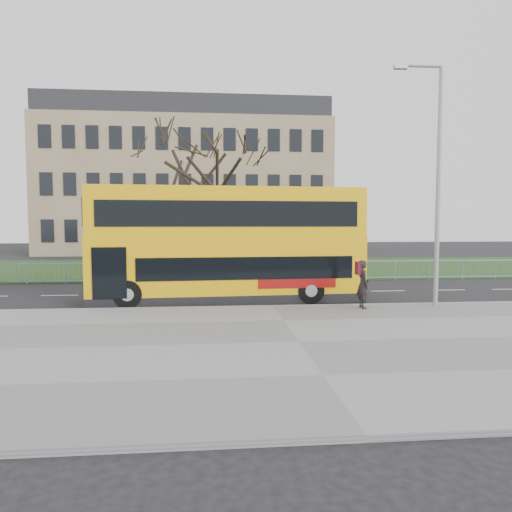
{
  "coord_description": "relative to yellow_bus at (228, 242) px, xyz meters",
  "views": [
    {
      "loc": [
        -2.16,
        -18.2,
        3.16
      ],
      "look_at": [
        -0.41,
        1.0,
        1.8
      ],
      "focal_mm": 32.0,
      "sensor_mm": 36.0,
      "label": 1
    }
  ],
  "objects": [
    {
      "name": "yellow_bus",
      "position": [
        0.0,
        0.0,
        0.0
      ],
      "size": [
        10.96,
        3.14,
        4.54
      ],
      "rotation": [
        0.0,
        0.0,
        0.05
      ],
      "color": "#F4B30A",
      "rests_on": "ground"
    },
    {
      "name": "bare_tree",
      "position": [
        -1.4,
        9.61,
        3.01
      ],
      "size": [
        7.51,
        7.51,
        10.73
      ],
      "primitive_type": null,
      "color": "black",
      "rests_on": "grass_verge"
    },
    {
      "name": "kerb",
      "position": [
        1.6,
        -1.94,
        -2.37
      ],
      "size": [
        80.0,
        0.2,
        0.14
      ],
      "primitive_type": "cube",
      "color": "gray",
      "rests_on": "ground"
    },
    {
      "name": "pavement",
      "position": [
        1.6,
        -7.14,
        -2.38
      ],
      "size": [
        80.0,
        10.5,
        0.12
      ],
      "primitive_type": "cube",
      "color": "slate",
      "rests_on": "ground"
    },
    {
      "name": "pedestrian",
      "position": [
        4.76,
        -2.7,
        -1.45
      ],
      "size": [
        0.42,
        0.64,
        1.74
      ],
      "primitive_type": "imported",
      "rotation": [
        0.0,
        0.0,
        1.58
      ],
      "color": "black",
      "rests_on": "pavement"
    },
    {
      "name": "civic_building",
      "position": [
        -3.4,
        34.61,
        4.56
      ],
      "size": [
        30.0,
        15.0,
        14.0
      ],
      "primitive_type": "cube",
      "color": "#90765B",
      "rests_on": "ground"
    },
    {
      "name": "guard_railing",
      "position": [
        1.6,
        6.21,
        -1.89
      ],
      "size": [
        40.0,
        0.12,
        1.1
      ],
      "primitive_type": null,
      "color": "#6C98C0",
      "rests_on": "ground"
    },
    {
      "name": "grass_verge",
      "position": [
        1.6,
        13.91,
        -2.4
      ],
      "size": [
        80.0,
        15.4,
        0.08
      ],
      "primitive_type": "cube",
      "color": "#1F3A15",
      "rests_on": "ground"
    },
    {
      "name": "ground",
      "position": [
        1.6,
        -0.39,
        -2.44
      ],
      "size": [
        120.0,
        120.0,
        0.0
      ],
      "primitive_type": "plane",
      "color": "black",
      "rests_on": "ground"
    },
    {
      "name": "street_lamp",
      "position": [
        7.54,
        -2.38,
        2.49
      ],
      "size": [
        1.86,
        0.22,
        8.76
      ],
      "rotation": [
        0.0,
        0.0,
        -0.02
      ],
      "color": "#989CA1",
      "rests_on": "pavement"
    }
  ]
}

